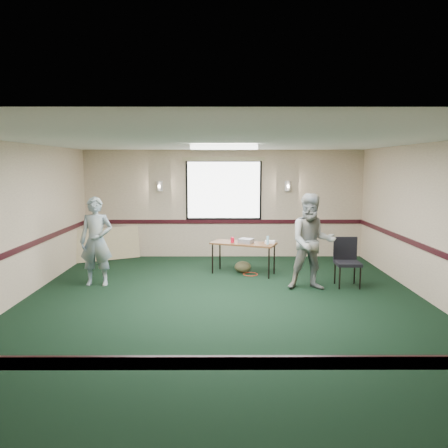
{
  "coord_description": "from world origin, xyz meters",
  "views": [
    {
      "loc": [
        -0.02,
        -6.97,
        2.31
      ],
      "look_at": [
        0.0,
        1.3,
        1.2
      ],
      "focal_mm": 35.0,
      "sensor_mm": 36.0,
      "label": 1
    }
  ],
  "objects_px": {
    "conference_chair": "(347,258)",
    "person_right": "(312,242)",
    "person_left": "(96,241)",
    "folding_table": "(243,245)",
    "projector": "(246,241)"
  },
  "relations": [
    {
      "from": "conference_chair",
      "to": "person_right",
      "type": "distance_m",
      "value": 0.86
    },
    {
      "from": "person_left",
      "to": "person_right",
      "type": "bearing_deg",
      "value": -5.09
    },
    {
      "from": "person_left",
      "to": "folding_table",
      "type": "bearing_deg",
      "value": 16.1
    },
    {
      "from": "conference_chair",
      "to": "person_right",
      "type": "relative_size",
      "value": 0.52
    },
    {
      "from": "projector",
      "to": "person_right",
      "type": "bearing_deg",
      "value": -17.45
    },
    {
      "from": "projector",
      "to": "conference_chair",
      "type": "bearing_deg",
      "value": 2.38
    },
    {
      "from": "projector",
      "to": "conference_chair",
      "type": "xyz_separation_m",
      "value": [
        1.9,
        -0.86,
        -0.18
      ]
    },
    {
      "from": "conference_chair",
      "to": "person_left",
      "type": "distance_m",
      "value": 4.84
    },
    {
      "from": "projector",
      "to": "person_right",
      "type": "xyz_separation_m",
      "value": [
        1.17,
        -1.13,
        0.17
      ]
    },
    {
      "from": "person_left",
      "to": "conference_chair",
      "type": "bearing_deg",
      "value": -1.19
    },
    {
      "from": "projector",
      "to": "person_left",
      "type": "bearing_deg",
      "value": -137.76
    },
    {
      "from": "projector",
      "to": "person_right",
      "type": "relative_size",
      "value": 0.16
    },
    {
      "from": "conference_chair",
      "to": "person_left",
      "type": "height_order",
      "value": "person_left"
    },
    {
      "from": "folding_table",
      "to": "projector",
      "type": "distance_m",
      "value": 0.12
    },
    {
      "from": "person_left",
      "to": "person_right",
      "type": "height_order",
      "value": "person_right"
    }
  ]
}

